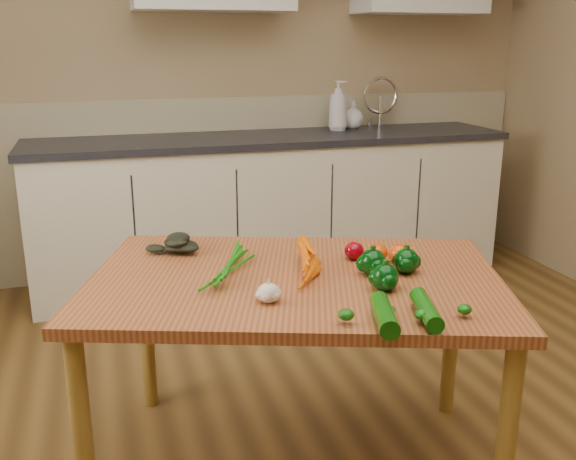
% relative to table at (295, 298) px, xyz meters
% --- Properties ---
extents(room, '(4.04, 5.04, 2.64)m').
position_rel_table_xyz_m(room, '(0.22, -0.19, 0.62)').
color(room, brown).
rests_on(room, ground).
extents(counter_run, '(2.84, 0.64, 1.14)m').
position_rel_table_xyz_m(counter_run, '(0.43, 1.82, -0.17)').
color(counter_run, beige).
rests_on(counter_run, ground).
extents(table, '(1.52, 1.23, 0.71)m').
position_rel_table_xyz_m(table, '(0.00, 0.00, 0.00)').
color(table, '#A95A31').
rests_on(table, ground).
extents(soap_bottle_a, '(0.17, 0.17, 0.31)m').
position_rel_table_xyz_m(soap_bottle_a, '(0.88, 1.92, 0.43)').
color(soap_bottle_a, silver).
rests_on(soap_bottle_a, counter_run).
extents(soap_bottle_b, '(0.09, 0.08, 0.17)m').
position_rel_table_xyz_m(soap_bottle_b, '(0.90, 1.98, 0.36)').
color(soap_bottle_b, silver).
rests_on(soap_bottle_b, counter_run).
extents(soap_bottle_c, '(0.18, 0.18, 0.17)m').
position_rel_table_xyz_m(soap_bottle_c, '(1.00, 1.96, 0.36)').
color(soap_bottle_c, silver).
rests_on(soap_bottle_c, counter_run).
extents(carrot_bunch, '(0.29, 0.26, 0.07)m').
position_rel_table_xyz_m(carrot_bunch, '(-0.03, 0.04, 0.11)').
color(carrot_bunch, '#E76105').
rests_on(carrot_bunch, table).
extents(leafy_greens, '(0.19, 0.17, 0.09)m').
position_rel_table_xyz_m(leafy_greens, '(-0.35, 0.38, 0.13)').
color(leafy_greens, black).
rests_on(leafy_greens, table).
extents(garlic_bulb, '(0.07, 0.07, 0.06)m').
position_rel_table_xyz_m(garlic_bulb, '(-0.14, -0.19, 0.11)').
color(garlic_bulb, white).
rests_on(garlic_bulb, table).
extents(pepper_a, '(0.09, 0.09, 0.09)m').
position_rel_table_xyz_m(pepper_a, '(0.24, -0.06, 0.12)').
color(pepper_a, '#023207').
rests_on(pepper_a, table).
extents(pepper_b, '(0.08, 0.08, 0.08)m').
position_rel_table_xyz_m(pepper_b, '(0.35, -0.08, 0.12)').
color(pepper_b, '#023207').
rests_on(pepper_b, table).
extents(pepper_c, '(0.08, 0.08, 0.08)m').
position_rel_table_xyz_m(pepper_c, '(0.22, -0.20, 0.12)').
color(pepper_c, '#023207').
rests_on(pepper_c, table).
extents(tomato_a, '(0.07, 0.07, 0.06)m').
position_rel_table_xyz_m(tomato_a, '(0.24, 0.10, 0.11)').
color(tomato_a, maroon).
rests_on(tomato_a, table).
extents(tomato_b, '(0.07, 0.07, 0.06)m').
position_rel_table_xyz_m(tomato_b, '(0.31, 0.05, 0.11)').
color(tomato_b, '#D93F05').
rests_on(tomato_b, table).
extents(tomato_c, '(0.07, 0.07, 0.07)m').
position_rel_table_xyz_m(tomato_c, '(0.38, 0.02, 0.11)').
color(tomato_c, '#D93F05').
rests_on(tomato_c, table).
extents(zucchini_a, '(0.10, 0.22, 0.05)m').
position_rel_table_xyz_m(zucchini_a, '(0.24, -0.42, 0.10)').
color(zucchini_a, '#0B4B08').
rests_on(zucchini_a, table).
extents(zucchini_b, '(0.11, 0.21, 0.05)m').
position_rel_table_xyz_m(zucchini_b, '(0.12, -0.42, 0.11)').
color(zucchini_b, '#0B4B08').
rests_on(zucchini_b, table).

